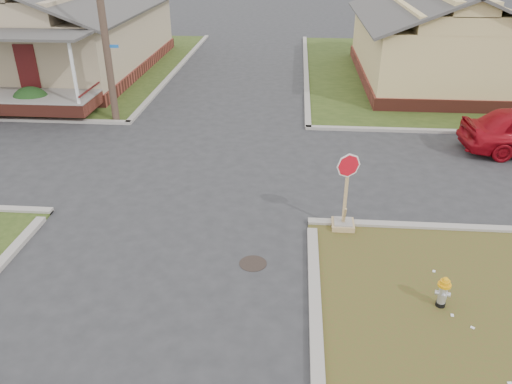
{
  "coord_description": "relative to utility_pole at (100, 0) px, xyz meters",
  "views": [
    {
      "loc": [
        3.02,
        -9.98,
        6.85
      ],
      "look_at": [
        2.15,
        1.0,
        1.1
      ],
      "focal_mm": 35.0,
      "sensor_mm": 36.0,
      "label": 1
    }
  ],
  "objects": [
    {
      "name": "ground",
      "position": [
        4.2,
        -8.9,
        -4.66
      ],
      "size": [
        120.0,
        120.0,
        0.0
      ],
      "primitive_type": "plane",
      "color": "#2A2A2D",
      "rests_on": "ground"
    },
    {
      "name": "verge_far_left",
      "position": [
        -8.8,
        9.1,
        -4.64
      ],
      "size": [
        19.0,
        19.0,
        0.05
      ],
      "primitive_type": "cube",
      "color": "#2E4016",
      "rests_on": "ground"
    },
    {
      "name": "curbs",
      "position": [
        4.2,
        -3.9,
        -4.66
      ],
      "size": [
        80.0,
        40.0,
        0.12
      ],
      "primitive_type": null,
      "color": "#9B948C",
      "rests_on": "ground"
    },
    {
      "name": "manhole",
      "position": [
        6.4,
        -9.4,
        -4.66
      ],
      "size": [
        0.64,
        0.64,
        0.01
      ],
      "primitive_type": "cylinder",
      "color": "black",
      "rests_on": "ground"
    },
    {
      "name": "corner_house",
      "position": [
        -5.8,
        7.78,
        -2.38
      ],
      "size": [
        10.1,
        15.5,
        5.3
      ],
      "color": "maroon",
      "rests_on": "ground"
    },
    {
      "name": "side_house_yellow",
      "position": [
        14.2,
        7.6,
        -2.47
      ],
      "size": [
        7.6,
        11.6,
        4.7
      ],
      "color": "maroon",
      "rests_on": "ground"
    },
    {
      "name": "utility_pole",
      "position": [
        0.0,
        0.0,
        0.0
      ],
      "size": [
        1.8,
        0.28,
        9.0
      ],
      "color": "#3D2B23",
      "rests_on": "ground"
    },
    {
      "name": "fire_hydrant",
      "position": [
        10.36,
        -10.62,
        -4.22
      ],
      "size": [
        0.27,
        0.27,
        0.71
      ],
      "rotation": [
        0.0,
        0.0,
        -0.23
      ],
      "color": "black",
      "rests_on": "ground"
    },
    {
      "name": "stop_sign",
      "position": [
        8.59,
        -7.68,
        -4.16
      ],
      "size": [
        0.59,
        0.58,
        2.08
      ],
      "rotation": [
        0.0,
        0.0,
        -0.01
      ],
      "color": "tan",
      "rests_on": "ground"
    },
    {
      "name": "hedge_right",
      "position": [
        -3.7,
        0.47,
        -4.04
      ],
      "size": [
        1.49,
        1.22,
        1.14
      ],
      "primitive_type": "ellipsoid",
      "color": "black",
      "rests_on": "verge_far_left"
    }
  ]
}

